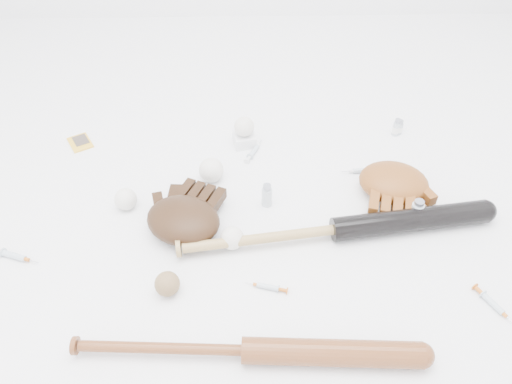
{
  "coord_description": "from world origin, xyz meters",
  "views": [
    {
      "loc": [
        -0.02,
        -1.06,
        1.13
      ],
      "look_at": [
        0.0,
        0.08,
        0.06
      ],
      "focal_mm": 35.0,
      "sensor_mm": 36.0,
      "label": 1
    }
  ],
  "objects_px": {
    "bat_wood": "(246,350)",
    "bat_dark": "(336,229)",
    "pedestal": "(244,139)",
    "glove_dark": "(183,220)"
  },
  "relations": [
    {
      "from": "bat_wood",
      "to": "bat_dark",
      "type": "bearing_deg",
      "value": 57.74
    },
    {
      "from": "bat_dark",
      "to": "pedestal",
      "type": "relative_size",
      "value": 13.1
    },
    {
      "from": "pedestal",
      "to": "bat_dark",
      "type": "bearing_deg",
      "value": -59.92
    },
    {
      "from": "glove_dark",
      "to": "pedestal",
      "type": "height_order",
      "value": "glove_dark"
    },
    {
      "from": "bat_wood",
      "to": "glove_dark",
      "type": "xyz_separation_m",
      "value": [
        -0.18,
        0.42,
        0.02
      ]
    },
    {
      "from": "bat_dark",
      "to": "pedestal",
      "type": "height_order",
      "value": "bat_dark"
    },
    {
      "from": "bat_dark",
      "to": "glove_dark",
      "type": "bearing_deg",
      "value": 167.27
    },
    {
      "from": "bat_wood",
      "to": "glove_dark",
      "type": "height_order",
      "value": "glove_dark"
    },
    {
      "from": "bat_dark",
      "to": "glove_dark",
      "type": "distance_m",
      "value": 0.46
    },
    {
      "from": "bat_dark",
      "to": "bat_wood",
      "type": "bearing_deg",
      "value": -133.2
    }
  ]
}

